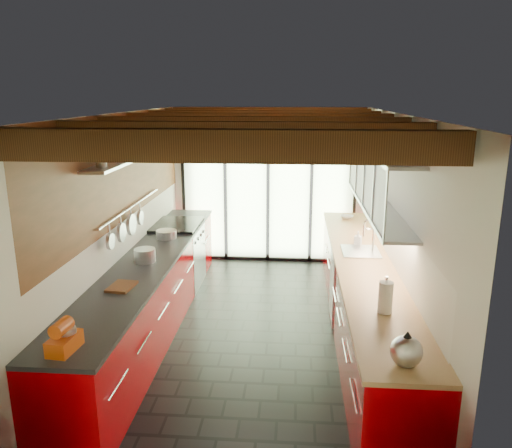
# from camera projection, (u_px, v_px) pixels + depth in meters

# --- Properties ---
(ground) EXTENTS (5.50, 5.50, 0.00)m
(ground) POSITION_uv_depth(u_px,v_px,m) (255.00, 331.00, 6.10)
(ground) COLOR black
(ground) RESTS_ON ground
(room_shell) EXTENTS (5.50, 5.50, 5.50)m
(room_shell) POSITION_uv_depth(u_px,v_px,m) (255.00, 199.00, 5.68)
(room_shell) COLOR silver
(room_shell) RESTS_ON ground
(ceiling_beams) EXTENTS (3.14, 5.06, 4.90)m
(ceiling_beams) POSITION_uv_depth(u_px,v_px,m) (258.00, 125.00, 5.84)
(ceiling_beams) COLOR #593316
(ceiling_beams) RESTS_ON ground
(glass_door) EXTENTS (2.95, 0.10, 2.90)m
(glass_door) POSITION_uv_depth(u_px,v_px,m) (268.00, 165.00, 8.28)
(glass_door) COLOR #C6EAAD
(glass_door) RESTS_ON ground
(left_counter) EXTENTS (0.68, 5.00, 0.92)m
(left_counter) POSITION_uv_depth(u_px,v_px,m) (151.00, 293.00, 6.08)
(left_counter) COLOR #A90004
(left_counter) RESTS_ON ground
(range_stove) EXTENTS (0.66, 0.90, 0.97)m
(range_stove) POSITION_uv_depth(u_px,v_px,m) (178.00, 255.00, 7.48)
(range_stove) COLOR silver
(range_stove) RESTS_ON ground
(right_counter) EXTENTS (0.68, 5.00, 0.92)m
(right_counter) POSITION_uv_depth(u_px,v_px,m) (363.00, 299.00, 5.89)
(right_counter) COLOR #A90004
(right_counter) RESTS_ON ground
(sink_assembly) EXTENTS (0.45, 0.52, 0.43)m
(sink_assembly) POSITION_uv_depth(u_px,v_px,m) (362.00, 249.00, 6.14)
(sink_assembly) COLOR silver
(sink_assembly) RESTS_ON right_counter
(upper_cabinets_right) EXTENTS (0.34, 3.00, 3.00)m
(upper_cabinets_right) POSITION_uv_depth(u_px,v_px,m) (379.00, 179.00, 5.81)
(upper_cabinets_right) COLOR silver
(upper_cabinets_right) RESTS_ON ground
(left_wall_fixtures) EXTENTS (0.28, 2.60, 0.96)m
(left_wall_fixtures) POSITION_uv_depth(u_px,v_px,m) (132.00, 175.00, 5.87)
(left_wall_fixtures) COLOR silver
(left_wall_fixtures) RESTS_ON ground
(stand_mixer) EXTENTS (0.19, 0.30, 0.26)m
(stand_mixer) POSITION_uv_depth(u_px,v_px,m) (64.00, 338.00, 3.78)
(stand_mixer) COLOR #D04D10
(stand_mixer) RESTS_ON left_counter
(pot_large) EXTENTS (0.32, 0.32, 0.16)m
(pot_large) POSITION_uv_depth(u_px,v_px,m) (145.00, 255.00, 5.78)
(pot_large) COLOR silver
(pot_large) RESTS_ON left_counter
(pot_small) EXTENTS (0.32, 0.32, 0.11)m
(pot_small) POSITION_uv_depth(u_px,v_px,m) (166.00, 234.00, 6.74)
(pot_small) COLOR silver
(pot_small) RESTS_ON left_counter
(cutting_board) EXTENTS (0.26, 0.34, 0.03)m
(cutting_board) POSITION_uv_depth(u_px,v_px,m) (122.00, 287.00, 5.02)
(cutting_board) COLOR brown
(cutting_board) RESTS_ON left_counter
(kettle) EXTENTS (0.26, 0.30, 0.27)m
(kettle) POSITION_uv_depth(u_px,v_px,m) (406.00, 349.00, 3.57)
(kettle) COLOR silver
(kettle) RESTS_ON right_counter
(paper_towel) EXTENTS (0.13, 0.13, 0.34)m
(paper_towel) POSITION_uv_depth(u_px,v_px,m) (385.00, 298.00, 4.41)
(paper_towel) COLOR white
(paper_towel) RESTS_ON right_counter
(soap_bottle) EXTENTS (0.11, 0.11, 0.19)m
(soap_bottle) POSITION_uv_depth(u_px,v_px,m) (358.00, 239.00, 6.38)
(soap_bottle) COLOR silver
(soap_bottle) RESTS_ON right_counter
(bowl) EXTENTS (0.26, 0.26, 0.05)m
(bowl) POSITION_uv_depth(u_px,v_px,m) (347.00, 217.00, 7.79)
(bowl) COLOR silver
(bowl) RESTS_ON right_counter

